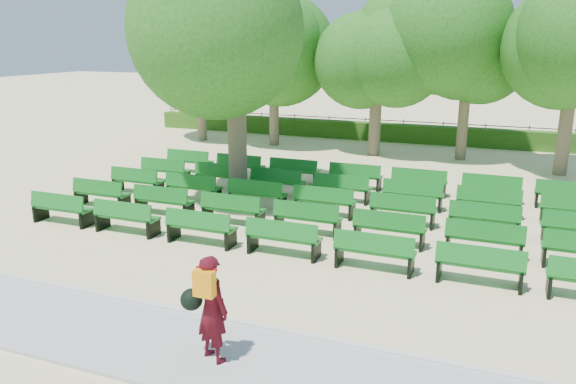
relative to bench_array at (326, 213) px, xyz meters
name	(u,v)px	position (x,y,z in m)	size (l,w,h in m)	color
ground	(279,217)	(-1.22, -0.68, -0.09)	(120.00, 120.00, 0.00)	beige
paving	(120,335)	(-1.22, -8.08, -0.06)	(30.00, 2.20, 0.06)	#ADADA9
curb	(158,307)	(-1.22, -6.93, -0.04)	(30.00, 0.12, 0.10)	silver
hedge	(382,132)	(-1.22, 13.32, 0.36)	(26.00, 0.70, 0.90)	#2D5C17
fence	(383,139)	(-1.22, 13.72, -0.09)	(26.00, 0.10, 1.02)	black
tree_line	(363,155)	(-1.22, 9.32, -0.09)	(21.80, 6.80, 7.04)	#276A1C
bench_array	(326,213)	(0.00, 0.00, 0.00)	(1.86, 0.70, 1.15)	#136F1F
tree_among	(235,34)	(-3.24, 0.70, 5.13)	(5.82, 5.82, 7.87)	brown
person	(210,307)	(0.67, -8.17, 0.89)	(0.90, 0.64, 1.79)	#410912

